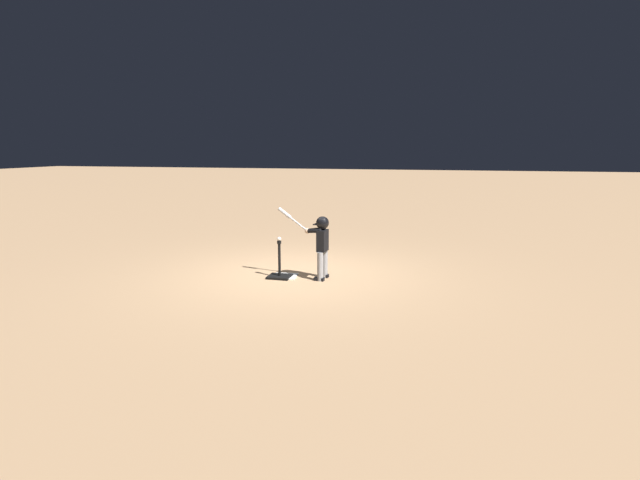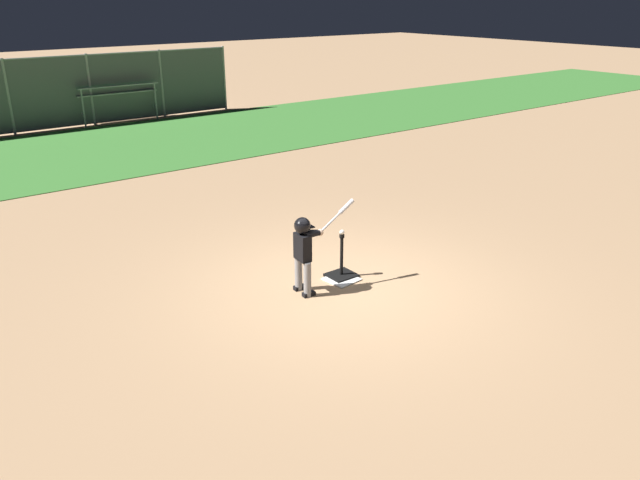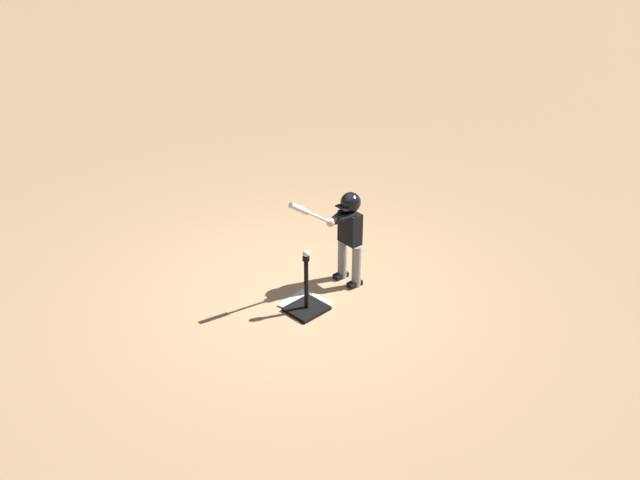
{
  "view_description": "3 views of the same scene",
  "coord_description": "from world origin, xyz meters",
  "px_view_note": "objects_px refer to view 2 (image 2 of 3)",
  "views": [
    {
      "loc": [
        -2.67,
        8.7,
        2.35
      ],
      "look_at": [
        -0.52,
        0.11,
        0.7
      ],
      "focal_mm": 28.0,
      "sensor_mm": 36.0,
      "label": 1
    },
    {
      "loc": [
        -5.26,
        -6.29,
        3.99
      ],
      "look_at": [
        -0.3,
        0.2,
        0.75
      ],
      "focal_mm": 35.0,
      "sensor_mm": 36.0,
      "label": 2
    },
    {
      "loc": [
        4.97,
        5.33,
        4.59
      ],
      "look_at": [
        -0.07,
        0.25,
        0.76
      ],
      "focal_mm": 42.0,
      "sensor_mm": 36.0,
      "label": 3
    }
  ],
  "objects_px": {
    "batting_tee": "(341,271)",
    "batter_child": "(305,245)",
    "baseball": "(342,232)",
    "bleachers_far_left": "(111,101)"
  },
  "relations": [
    {
      "from": "bleachers_far_left",
      "to": "batting_tee",
      "type": "bearing_deg",
      "value": -97.27
    },
    {
      "from": "batting_tee",
      "to": "bleachers_far_left",
      "type": "height_order",
      "value": "bleachers_far_left"
    },
    {
      "from": "batting_tee",
      "to": "batter_child",
      "type": "relative_size",
      "value": 0.54
    },
    {
      "from": "batting_tee",
      "to": "bleachers_far_left",
      "type": "relative_size",
      "value": 0.26
    },
    {
      "from": "batter_child",
      "to": "baseball",
      "type": "distance_m",
      "value": 0.75
    },
    {
      "from": "batting_tee",
      "to": "batter_child",
      "type": "distance_m",
      "value": 0.98
    },
    {
      "from": "baseball",
      "to": "bleachers_far_left",
      "type": "bearing_deg",
      "value": 82.73
    },
    {
      "from": "batter_child",
      "to": "batting_tee",
      "type": "bearing_deg",
      "value": 7.34
    },
    {
      "from": "baseball",
      "to": "bleachers_far_left",
      "type": "distance_m",
      "value": 14.73
    },
    {
      "from": "batter_child",
      "to": "baseball",
      "type": "xyz_separation_m",
      "value": [
        0.75,
        0.1,
        -0.01
      ]
    }
  ]
}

